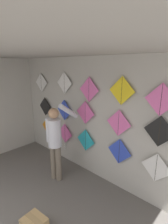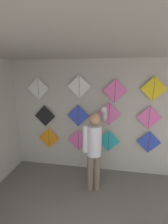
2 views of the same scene
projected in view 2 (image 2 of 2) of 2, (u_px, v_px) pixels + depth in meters
The scene contains 15 objects.
back_panel at pixel (111, 119), 3.65m from camera, with size 5.82×0.06×2.80m, color #BCB7AD.
ceiling_slab at pixel (119, 40), 1.69m from camera, with size 5.82×4.14×0.04m, color #A8A399.
shopkeeper at pixel (94, 146), 3.06m from camera, with size 0.46×0.68×1.84m.
kite_0 at pixel (49, 138), 3.97m from camera, with size 0.55×0.01×0.55m.
kite_1 at pixel (78, 142), 3.85m from camera, with size 0.55×0.04×0.76m.
kite_2 at pixel (108, 141), 3.71m from camera, with size 0.55×0.01×0.55m.
kite_3 at pixel (149, 142), 3.55m from camera, with size 0.55×0.01×0.55m.
kite_5 at pixel (45, 116), 3.83m from camera, with size 0.55×0.01×0.55m.
kite_6 at pixel (78, 116), 3.68m from camera, with size 0.55×0.01×0.55m.
kite_7 at pixel (109, 114), 3.55m from camera, with size 0.55×0.01×0.55m.
kite_8 at pixel (149, 118), 3.41m from camera, with size 0.55×0.01×0.55m.
kite_10 at pixel (38, 89), 3.68m from camera, with size 0.55×0.01×0.55m.
kite_11 at pixel (79, 87), 3.50m from camera, with size 0.55×0.01×0.55m.
kite_12 at pixel (115, 91), 3.40m from camera, with size 0.55×0.01×0.55m.
kite_13 at pixel (154, 89), 3.25m from camera, with size 0.55×0.01×0.55m.
Camera 2 is at (-0.09, -0.20, 2.44)m, focal length 24.00 mm.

